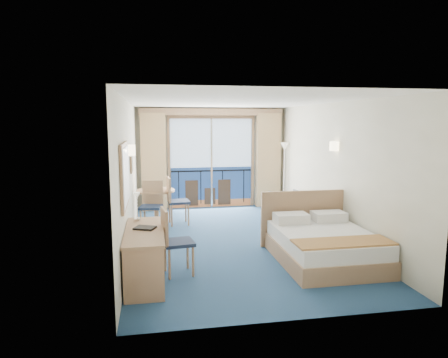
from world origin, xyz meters
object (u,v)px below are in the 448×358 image
Objects in this scene: bed at (323,244)px; table_chair_b at (152,202)px; floor_lamp at (284,159)px; desk at (144,262)px; nightstand at (318,222)px; desk_chair at (173,238)px; armchair at (289,205)px; round_table at (156,198)px; table_chair_a at (174,198)px.

table_chair_b is (-2.83, 2.57, 0.30)m from bed.
desk is at bearing -126.84° from floor_lamp.
desk_chair is at bearing -151.30° from nightstand.
floor_lamp reaches higher than armchair.
round_table is (-3.14, 0.19, 0.25)m from armchair.
round_table is (-3.40, -1.00, -0.75)m from floor_lamp.
desk_chair is 1.19× the size of round_table.
floor_lamp is at bearing -72.82° from table_chair_a.
nightstand is at bearing -69.54° from desk_chair.
table_chair_a is at bearing 154.82° from nightstand.
floor_lamp reaches higher than nightstand.
desk is 1.49× the size of table_chair_a.
bed is 2.63× the size of armchair.
desk_chair is at bearing -126.93° from floor_lamp.
desk_chair is 3.04m from table_chair_a.
bed is 4.11m from round_table.
round_table is (-3.30, 1.54, 0.32)m from nightstand.
floor_lamp reaches higher than table_chair_b.
round_table reaches higher than armchair.
nightstand is at bearing 32.82° from desk.
desk is 3.80m from round_table.
table_chair_b reaches higher than desk.
table_chair_b is at bearing -100.29° from round_table.
bed reaches higher than armchair.
desk_chair is at bearing -176.06° from bed.
desk_chair is 3.23m from round_table.
nightstand is at bearing 85.45° from armchair.
table_chair_b is (-3.39, 1.06, 0.33)m from nightstand.
round_table is 0.80× the size of table_chair_a.
floor_lamp is 1.71× the size of desk_chair.
table_chair_b is (-3.23, -0.29, 0.25)m from armchair.
table_chair_a reaches higher than nightstand.
floor_lamp is at bearing 53.16° from desk.
table_chair_a is 0.59m from table_chair_b.
bed is 3.68× the size of nightstand.
bed is at bearing -99.24° from floor_lamp.
bed is 3.84m from table_chair_b.
armchair is 0.42× the size of floor_lamp.
table_chair_a is (-2.88, 1.35, 0.34)m from nightstand.
desk_chair reaches higher than armchair.
bed is at bearing -48.01° from round_table.
nightstand is at bearing -119.74° from table_chair_a.
table_chair_a reaches higher than desk.
floor_lamp is 3.30m from table_chair_a.
desk is at bearing -92.82° from round_table.
floor_lamp is at bearing -45.17° from desk_chair.
table_chair_a is at bearing 80.45° from desk.
round_table is (0.19, 3.79, 0.17)m from desk.
nightstand is 1.36m from armchair.
armchair is 0.71× the size of table_chair_b.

